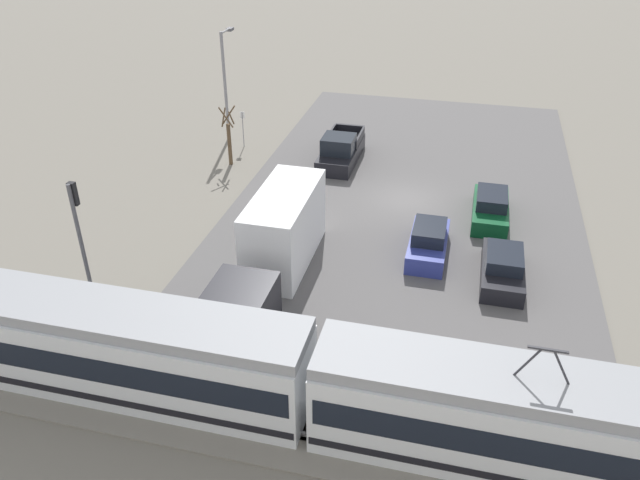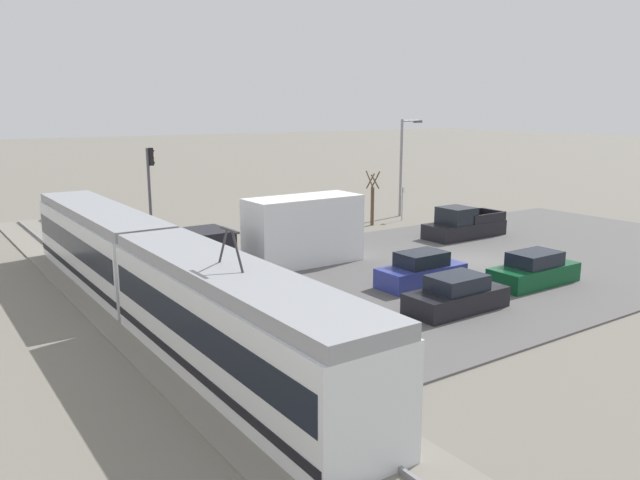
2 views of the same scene
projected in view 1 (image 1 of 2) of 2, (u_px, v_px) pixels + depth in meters
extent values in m
plane|color=slate|center=(407.00, 201.00, 35.00)|extent=(320.00, 320.00, 0.00)
cube|color=#565454|center=(407.00, 200.00, 34.98)|extent=(18.65, 36.00, 0.08)
cube|color=gray|center=(343.00, 426.00, 20.75)|extent=(53.34, 4.40, 0.08)
cube|color=gray|center=(347.00, 408.00, 21.30)|extent=(52.27, 0.10, 0.14)
cube|color=gray|center=(338.00, 441.00, 20.10)|extent=(52.27, 0.10, 0.14)
cube|color=silver|center=(529.00, 426.00, 18.77)|extent=(13.23, 2.69, 2.97)
cube|color=black|center=(532.00, 418.00, 18.59)|extent=(12.83, 2.72, 0.99)
cube|color=black|center=(524.00, 447.00, 19.24)|extent=(13.09, 2.73, 0.28)
cube|color=gray|center=(540.00, 385.00, 17.91)|extent=(13.23, 2.48, 0.42)
cube|color=silver|center=(123.00, 353.00, 21.61)|extent=(13.23, 2.69, 2.97)
cube|color=black|center=(121.00, 345.00, 21.43)|extent=(12.83, 2.72, 0.99)
cube|color=black|center=(127.00, 373.00, 22.08)|extent=(13.09, 2.73, 0.28)
cube|color=gray|center=(115.00, 314.00, 20.74)|extent=(13.23, 2.48, 0.42)
cylinder|color=#2D2D33|center=(561.00, 367.00, 17.42)|extent=(0.66, 0.07, 1.15)
cylinder|color=#2D2D33|center=(528.00, 362.00, 17.61)|extent=(0.66, 0.07, 1.15)
cube|color=#2D2D33|center=(548.00, 350.00, 17.24)|extent=(1.10, 0.08, 0.06)
cube|color=black|center=(241.00, 312.00, 24.10)|extent=(2.42, 2.84, 2.36)
cube|color=white|center=(284.00, 227.00, 28.70)|extent=(2.42, 6.04, 3.48)
cube|color=#196B38|center=(259.00, 218.00, 28.78)|extent=(0.02, 3.02, 0.87)
cube|color=black|center=(341.00, 154.00, 39.34)|extent=(2.09, 5.49, 0.93)
cube|color=black|center=(339.00, 144.00, 38.20)|extent=(1.92, 1.87, 1.01)
cube|color=black|center=(330.00, 135.00, 40.12)|extent=(0.13, 2.75, 0.54)
cube|color=black|center=(360.00, 138.00, 39.72)|extent=(0.13, 2.75, 0.54)
cube|color=black|center=(350.00, 129.00, 41.16)|extent=(1.92, 0.22, 0.54)
cube|color=red|center=(338.00, 134.00, 41.63)|extent=(0.14, 0.04, 0.18)
cube|color=black|center=(502.00, 271.00, 27.94)|extent=(1.84, 4.31, 0.83)
cube|color=black|center=(505.00, 258.00, 27.58)|extent=(1.58, 2.24, 0.61)
cube|color=navy|center=(428.00, 246.00, 29.80)|extent=(1.74, 4.21, 0.89)
cube|color=black|center=(429.00, 232.00, 29.40)|extent=(1.50, 2.19, 0.65)
cube|color=#0C4723|center=(490.00, 211.00, 32.84)|extent=(1.80, 4.54, 0.87)
cube|color=black|center=(492.00, 198.00, 32.45)|extent=(1.55, 2.36, 0.64)
cylinder|color=#47474C|center=(83.00, 251.00, 24.75)|extent=(0.16, 0.16, 5.89)
cube|color=black|center=(73.00, 194.00, 23.64)|extent=(0.28, 0.22, 0.95)
sphere|color=#390606|center=(73.00, 185.00, 23.58)|extent=(0.18, 0.18, 0.18)
sphere|color=yellow|center=(75.00, 192.00, 23.74)|extent=(0.18, 0.18, 0.18)
sphere|color=black|center=(77.00, 200.00, 23.90)|extent=(0.18, 0.18, 0.18)
cylinder|color=brown|center=(230.00, 144.00, 38.68)|extent=(0.24, 0.24, 2.65)
cylinder|color=brown|center=(224.00, 117.00, 37.84)|extent=(0.09, 0.76, 1.03)
cylinder|color=brown|center=(226.00, 117.00, 37.53)|extent=(0.91, 0.09, 1.24)
cylinder|color=brown|center=(231.00, 118.00, 37.74)|extent=(0.09, 0.76, 1.03)
cylinder|color=brown|center=(229.00, 115.00, 37.95)|extent=(0.91, 0.09, 1.24)
cylinder|color=gray|center=(225.00, 87.00, 41.29)|extent=(0.20, 0.20, 7.18)
cylinder|color=gray|center=(226.00, 31.00, 40.19)|extent=(0.12, 1.60, 0.12)
cube|color=#515156|center=(230.00, 29.00, 40.84)|extent=(0.36, 0.60, 0.18)
cylinder|color=gray|center=(243.00, 129.00, 41.23)|extent=(0.06, 0.06, 2.41)
cube|color=white|center=(242.00, 115.00, 40.76)|extent=(0.32, 0.02, 0.44)
cube|color=red|center=(242.00, 115.00, 40.77)|extent=(0.31, 0.01, 0.10)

